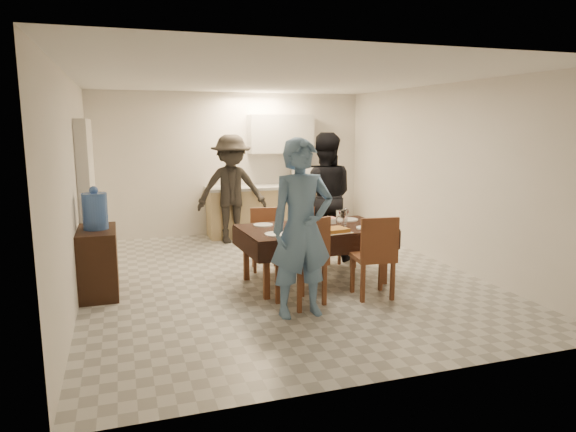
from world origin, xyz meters
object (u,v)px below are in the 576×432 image
(console, at_px, (98,262))
(person_near, at_px, (302,229))
(savoury_tart, at_px, (333,230))
(microwave, at_px, (309,175))
(water_pitcher, at_px, (341,218))
(water_jug, at_px, (95,211))
(dining_table, at_px, (314,230))
(person_far, at_px, (324,197))
(person_kitchen, at_px, (232,189))
(wine_bottle, at_px, (310,215))

(console, bearing_deg, person_near, -33.86)
(console, xyz_separation_m, savoury_tart, (2.74, -0.73, 0.35))
(microwave, relative_size, person_near, 0.32)
(water_pitcher, bearing_deg, microwave, 77.07)
(person_near, bearing_deg, water_jug, 144.22)
(dining_table, bearing_deg, person_far, 59.04)
(water_pitcher, xyz_separation_m, microwave, (0.71, 3.08, 0.24))
(console, xyz_separation_m, person_far, (3.19, 0.70, 0.55))
(person_kitchen, bearing_deg, person_near, -90.34)
(person_near, height_order, person_kitchen, person_near)
(person_far, bearing_deg, console, 33.69)
(microwave, bearing_deg, savoury_tart, 74.33)
(savoury_tart, bearing_deg, person_near, -134.13)
(savoury_tart, bearing_deg, wine_bottle, 109.23)
(wine_bottle, distance_m, microwave, 3.19)
(water_pitcher, height_order, microwave, microwave)
(wine_bottle, bearing_deg, water_jug, 173.32)
(console, distance_m, savoury_tart, 2.86)
(water_jug, xyz_separation_m, savoury_tart, (2.74, -0.73, -0.26))
(console, bearing_deg, water_jug, 0.00)
(savoury_tart, height_order, person_near, person_near)
(microwave, bearing_deg, person_kitchen, 15.84)
(microwave, height_order, person_near, person_near)
(savoury_tart, distance_m, microwave, 3.56)
(console, bearing_deg, person_far, 12.31)
(dining_table, distance_m, person_near, 1.21)
(console, bearing_deg, wine_bottle, -6.68)
(wine_bottle, xyz_separation_m, water_pitcher, (0.40, -0.10, -0.04))
(person_far, bearing_deg, savoury_tart, 93.92)
(microwave, relative_size, person_kitchen, 0.32)
(water_jug, xyz_separation_m, person_far, (3.19, 0.70, -0.06))
(person_near, distance_m, person_kitchen, 3.63)
(dining_table, distance_m, savoury_tart, 0.40)
(water_jug, xyz_separation_m, person_near, (2.09, -1.40, -0.07))
(water_jug, bearing_deg, person_kitchen, 46.53)
(dining_table, relative_size, person_kitchen, 1.04)
(wine_bottle, bearing_deg, dining_table, -45.00)
(savoury_tart, bearing_deg, dining_table, 104.74)
(dining_table, bearing_deg, wine_bottle, 131.69)
(dining_table, bearing_deg, person_near, -120.96)
(water_pitcher, relative_size, person_far, 0.11)
(microwave, xyz_separation_m, person_near, (-1.61, -4.08, -0.13))
(person_near, bearing_deg, savoury_tart, 43.95)
(dining_table, relative_size, microwave, 3.22)
(water_pitcher, relative_size, person_kitchen, 0.11)
(dining_table, height_order, console, console)
(dining_table, distance_m, microwave, 3.23)
(dining_table, relative_size, water_pitcher, 9.17)
(water_pitcher, height_order, person_kitchen, person_kitchen)
(dining_table, xyz_separation_m, console, (-2.64, 0.35, -0.29))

